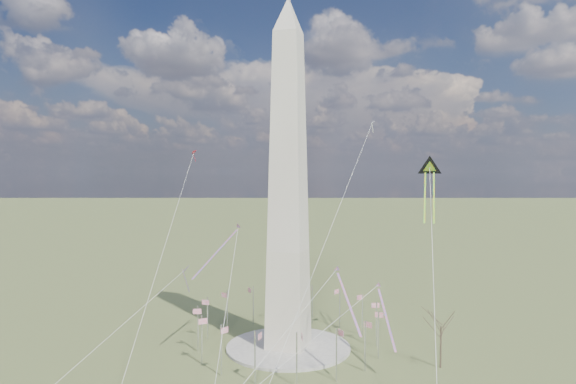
% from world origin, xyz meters
% --- Properties ---
extents(ground, '(2000.00, 2000.00, 0.00)m').
position_xyz_m(ground, '(0.00, 0.00, 0.00)').
color(ground, '#4E5D2E').
rests_on(ground, ground).
extents(plaza, '(36.00, 36.00, 0.80)m').
position_xyz_m(plaza, '(0.00, 0.00, 0.40)').
color(plaza, '#B3B0A4').
rests_on(plaza, ground).
extents(washington_monument, '(15.56, 15.56, 100.00)m').
position_xyz_m(washington_monument, '(0.00, 0.00, 47.95)').
color(washington_monument, '#BEB79F').
rests_on(washington_monument, plaza).
extents(flagpole_ring, '(54.40, 54.40, 13.00)m').
position_xyz_m(flagpole_ring, '(-0.00, -0.00, 7.27)').
color(flagpole_ring, silver).
rests_on(flagpole_ring, ground).
extents(tree_near, '(9.40, 9.40, 16.44)m').
position_xyz_m(tree_near, '(42.44, -1.47, 11.73)').
color(tree_near, '#4B3C2D').
rests_on(tree_near, ground).
extents(kite_delta_black, '(8.08, 21.67, 18.00)m').
position_xyz_m(kite_delta_black, '(38.41, 14.59, 51.67)').
color(kite_delta_black, black).
rests_on(kite_delta_black, ground).
extents(kite_diamond_purple, '(1.48, 2.73, 8.48)m').
position_xyz_m(kite_diamond_purple, '(-32.68, -1.21, 20.54)').
color(kite_diamond_purple, '#421B7A').
rests_on(kite_diamond_purple, ground).
extents(kite_streamer_left, '(10.85, 17.61, 13.49)m').
position_xyz_m(kite_streamer_left, '(18.70, -10.02, 20.15)').
color(kite_streamer_left, '#FF4928').
rests_on(kite_streamer_left, ground).
extents(kite_streamer_mid, '(6.68, 18.94, 13.33)m').
position_xyz_m(kite_streamer_mid, '(-16.86, -8.29, 30.64)').
color(kite_streamer_mid, '#FF4928').
rests_on(kite_streamer_mid, ground).
extents(kite_streamer_right, '(8.13, 18.40, 13.26)m').
position_xyz_m(kite_streamer_right, '(27.80, -2.60, 14.84)').
color(kite_streamer_right, '#FF4928').
rests_on(kite_streamer_right, ground).
extents(kite_small_red, '(1.37, 2.01, 4.25)m').
position_xyz_m(kite_small_red, '(-45.48, 28.17, 58.11)').
color(kite_small_red, red).
rests_on(kite_small_red, ground).
extents(kite_small_white, '(1.48, 1.63, 4.50)m').
position_xyz_m(kite_small_white, '(16.66, 47.84, 68.89)').
color(kite_small_white, white).
rests_on(kite_small_white, ground).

